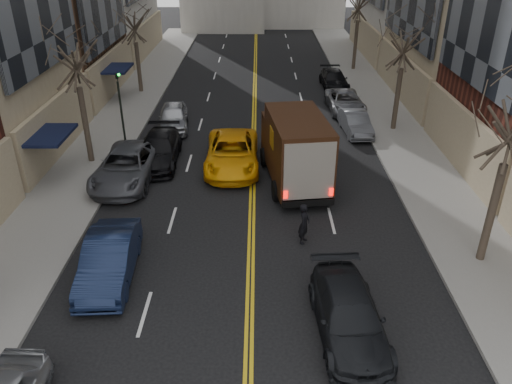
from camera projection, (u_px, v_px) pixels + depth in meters
sidewalk_left at (120, 118)px, 33.36m from camera, size 4.00×66.00×0.15m
sidewalk_right at (389, 118)px, 33.29m from camera, size 4.00×66.00×0.15m
tree_lf_mid at (71, 39)px, 24.12m from camera, size 3.20×3.20×8.91m
tree_lf_far at (132, 11)px, 35.86m from camera, size 3.20×3.20×8.12m
tree_rt_mid at (406, 30)px, 28.66m from camera, size 3.20×3.20×8.32m
traffic_signal at (120, 102)px, 27.65m from camera, size 0.29×0.26×4.70m
ups_truck at (295, 149)px, 24.33m from camera, size 3.33×6.82×3.59m
observer_sedan at (349, 316)px, 15.48m from camera, size 2.32×5.03×1.42m
taxi at (232, 153)px, 26.37m from camera, size 2.83×5.98×1.65m
pedestrian at (304, 224)px, 19.97m from camera, size 0.62×0.75×1.75m
parked_lf_b at (109, 259)px, 17.99m from camera, size 1.96×4.86×1.57m
parked_lf_c at (127, 166)px, 24.91m from camera, size 2.91×5.92×1.62m
parked_lf_d at (159, 150)px, 26.91m from camera, size 2.29×5.30×1.52m
parked_lf_e at (173, 117)px, 31.51m from camera, size 2.32×4.69×1.54m
parked_rt_a at (356, 123)px, 30.82m from camera, size 1.71×4.15×1.34m
parked_rt_b at (345, 102)px, 34.53m from camera, size 2.50×5.06×1.38m
parked_rt_c at (334, 80)px, 39.51m from camera, size 2.10×4.78×1.37m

